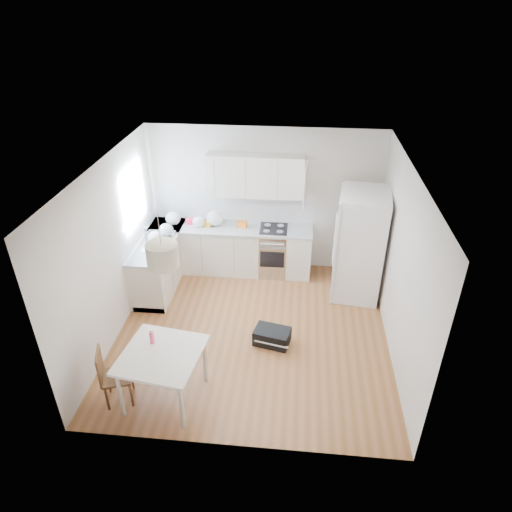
{
  "coord_description": "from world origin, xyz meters",
  "views": [
    {
      "loc": [
        0.62,
        -5.59,
        4.73
      ],
      "look_at": [
        0.02,
        0.4,
        1.16
      ],
      "focal_mm": 32.0,
      "sensor_mm": 36.0,
      "label": 1
    }
  ],
  "objects": [
    {
      "name": "ceiling",
      "position": [
        0.0,
        0.0,
        2.7
      ],
      "size": [
        4.2,
        4.2,
        0.0
      ],
      "primitive_type": "plane",
      "rotation": [
        3.14,
        0.0,
        0.0
      ],
      "color": "white",
      "rests_on": "wall_back"
    },
    {
      "name": "cabinets_back",
      "position": [
        -0.6,
        1.8,
        0.44
      ],
      "size": [
        3.0,
        0.6,
        0.88
      ],
      "primitive_type": "cube",
      "color": "beige",
      "rests_on": "floor"
    },
    {
      "name": "window_glassblock",
      "position": [
        -2.09,
        1.15,
        1.75
      ],
      "size": [
        0.02,
        1.0,
        1.0
      ],
      "primitive_type": "cube",
      "color": "#BFE0F9",
      "rests_on": "wall_left"
    },
    {
      "name": "wall_back",
      "position": [
        0.0,
        2.1,
        1.35
      ],
      "size": [
        4.2,
        0.0,
        4.2
      ],
      "primitive_type": "plane",
      "rotation": [
        1.57,
        0.0,
        0.0
      ],
      "color": "beige",
      "rests_on": "floor"
    },
    {
      "name": "floor",
      "position": [
        0.0,
        0.0,
        0.0
      ],
      "size": [
        4.2,
        4.2,
        0.0
      ],
      "primitive_type": "plane",
      "color": "brown",
      "rests_on": "ground"
    },
    {
      "name": "gym_bag",
      "position": [
        0.33,
        -0.23,
        0.12
      ],
      "size": [
        0.59,
        0.45,
        0.24
      ],
      "primitive_type": "cube",
      "rotation": [
        0.0,
        0.0,
        -0.22
      ],
      "color": "black",
      "rests_on": "floor"
    },
    {
      "name": "cabinets_left",
      "position": [
        -1.8,
        1.2,
        0.44
      ],
      "size": [
        0.6,
        1.8,
        0.88
      ],
      "primitive_type": "cube",
      "color": "beige",
      "rests_on": "floor"
    },
    {
      "name": "snack_yellow",
      "position": [
        -1.03,
        1.79,
        0.98
      ],
      "size": [
        0.18,
        0.13,
        0.11
      ],
      "primitive_type": "cube",
      "rotation": [
        0.0,
        0.0,
        -0.2
      ],
      "color": "orange",
      "rests_on": "counter_back"
    },
    {
      "name": "backsplash_back",
      "position": [
        -0.6,
        2.09,
        1.21
      ],
      "size": [
        3.0,
        0.01,
        0.58
      ],
      "primitive_type": "cube",
      "color": "white",
      "rests_on": "wall_back"
    },
    {
      "name": "upper_cabinets",
      "position": [
        -0.15,
        1.94,
        1.88
      ],
      "size": [
        1.7,
        0.32,
        0.75
      ],
      "primitive_type": "cube",
      "color": "beige",
      "rests_on": "wall_back"
    },
    {
      "name": "pendant_lamp",
      "position": [
        -0.84,
        -1.4,
        2.18
      ],
      "size": [
        0.43,
        0.43,
        0.28
      ],
      "primitive_type": "cylinder",
      "rotation": [
        0.0,
        0.0,
        -0.25
      ],
      "color": "#C3B996",
      "rests_on": "ceiling"
    },
    {
      "name": "drink_bottle",
      "position": [
        -1.16,
        -1.26,
        0.87
      ],
      "size": [
        0.08,
        0.08,
        0.21
      ],
      "primitive_type": "cylinder",
      "rotation": [
        0.0,
        0.0,
        -0.36
      ],
      "color": "#F24367",
      "rests_on": "dining_table"
    },
    {
      "name": "grocery_bag_a",
      "position": [
        -1.66,
        1.8,
        1.04
      ],
      "size": [
        0.27,
        0.23,
        0.25
      ],
      "primitive_type": "ellipsoid",
      "color": "white",
      "rests_on": "counter_back"
    },
    {
      "name": "dining_table",
      "position": [
        -1.0,
        -1.44,
        0.68
      ],
      "size": [
        1.1,
        1.1,
        0.77
      ],
      "rotation": [
        0.0,
        0.0,
        -0.14
      ],
      "color": "beige",
      "rests_on": "floor"
    },
    {
      "name": "wall_left",
      "position": [
        -2.1,
        0.0,
        1.35
      ],
      "size": [
        0.0,
        4.2,
        4.2
      ],
      "primitive_type": "plane",
      "rotation": [
        1.57,
        0.0,
        1.57
      ],
      "color": "beige",
      "rests_on": "floor"
    },
    {
      "name": "dining_chair",
      "position": [
        -1.59,
        -1.54,
        0.42
      ],
      "size": [
        0.45,
        0.45,
        0.84
      ],
      "primitive_type": null,
      "rotation": [
        0.0,
        0.0,
        0.3
      ],
      "color": "#472915",
      "rests_on": "floor"
    },
    {
      "name": "grocery_bag_d",
      "position": [
        -1.67,
        1.37,
        1.03
      ],
      "size": [
        0.25,
        0.21,
        0.22
      ],
      "primitive_type": "ellipsoid",
      "color": "white",
      "rests_on": "counter_back"
    },
    {
      "name": "snack_orange",
      "position": [
        -0.38,
        1.82,
        0.98
      ],
      "size": [
        0.18,
        0.12,
        0.11
      ],
      "primitive_type": "cube",
      "rotation": [
        0.0,
        0.0,
        -0.14
      ],
      "color": "orange",
      "rests_on": "counter_back"
    },
    {
      "name": "wall_right",
      "position": [
        2.1,
        0.0,
        1.35
      ],
      "size": [
        0.0,
        4.2,
        4.2
      ],
      "primitive_type": "plane",
      "rotation": [
        1.57,
        0.0,
        -1.57
      ],
      "color": "beige",
      "rests_on": "floor"
    },
    {
      "name": "range_oven",
      "position": [
        0.2,
        1.8,
        0.44
      ],
      "size": [
        0.5,
        0.61,
        0.88
      ],
      "primitive_type": null,
      "color": "#B2B4B7",
      "rests_on": "floor"
    },
    {
      "name": "sink",
      "position": [
        -1.8,
        1.15,
        0.92
      ],
      "size": [
        0.5,
        0.8,
        0.16
      ],
      "primitive_type": null,
      "color": "#B2B4B7",
      "rests_on": "counter_left"
    },
    {
      "name": "grocery_bag_c",
      "position": [
        -0.87,
        1.83,
        1.06
      ],
      "size": [
        0.32,
        0.27,
        0.28
      ],
      "primitive_type": "ellipsoid",
      "color": "white",
      "rests_on": "counter_back"
    },
    {
      "name": "grocery_bag_b",
      "position": [
        -1.18,
        1.75,
        1.02
      ],
      "size": [
        0.22,
        0.19,
        0.2
      ],
      "primitive_type": "ellipsoid",
      "color": "white",
      "rests_on": "counter_back"
    },
    {
      "name": "counter_back",
      "position": [
        -0.6,
        1.8,
        0.9
      ],
      "size": [
        3.02,
        0.64,
        0.04
      ],
      "primitive_type": "cube",
      "color": "#A8ABAD",
      "rests_on": "cabinets_back"
    },
    {
      "name": "grocery_bag_e",
      "position": [
        -1.76,
        1.04,
        1.04
      ],
      "size": [
        0.27,
        0.23,
        0.24
      ],
      "primitive_type": "ellipsoid",
      "color": "white",
      "rests_on": "counter_left"
    },
    {
      "name": "backsplash_left",
      "position": [
        -2.09,
        1.2,
        1.21
      ],
      "size": [
        0.01,
        1.8,
        0.58
      ],
      "primitive_type": "cube",
      "color": "white",
      "rests_on": "wall_left"
    },
    {
      "name": "counter_left",
      "position": [
        -1.8,
        1.2,
        0.9
      ],
      "size": [
        0.64,
        1.82,
        0.04
      ],
      "primitive_type": "cube",
      "color": "#A8ABAD",
      "rests_on": "cabinets_left"
    },
    {
      "name": "snack_red",
      "position": [
        -1.36,
        1.85,
        0.97
      ],
      "size": [
        0.17,
        0.14,
        0.1
      ],
      "primitive_type": "cube",
      "rotation": [
        0.0,
        0.0,
        0.32
      ],
      "color": "red",
      "rests_on": "counter_back"
    },
    {
      "name": "refrigerator",
      "position": [
        1.71,
        1.3,
        0.95
      ],
      "size": [
        1.0,
        1.05,
        1.89
      ],
      "primitive_type": null,
      "rotation": [
        0.0,
        0.0,
        -0.12
      ],
      "color": "white",
      "rests_on": "floor"
    }
  ]
}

